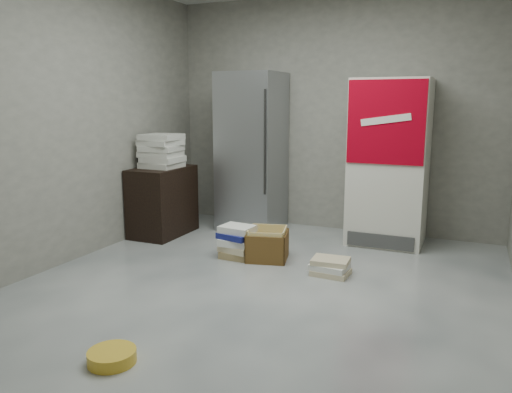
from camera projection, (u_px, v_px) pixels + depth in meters
The scene contains 10 objects.
ground at pixel (246, 298), 4.01m from camera, with size 5.00×5.00×0.00m, color beige.
room_shell at pixel (245, 69), 3.67m from camera, with size 4.04×5.04×2.82m.
steel_fridge at pixel (252, 152), 6.10m from camera, with size 0.70×0.72×1.90m.
coke_cooler at pixel (389, 162), 5.46m from camera, with size 0.80×0.73×1.80m.
wood_shelf at pixel (163, 201), 5.88m from camera, with size 0.50×0.80×0.80m, color black.
supply_box_stack at pixel (162, 151), 5.76m from camera, with size 0.44×0.43×0.39m.
phonebook_stack_main at pixel (237, 242), 5.03m from camera, with size 0.38×0.32×0.33m.
phonebook_stack_side at pixel (330, 267), 4.56m from camera, with size 0.36×0.29×0.15m.
cardboard_box at pixel (267, 246), 4.99m from camera, with size 0.48×0.48×0.32m.
bucket_lid at pixel (112, 357), 3.03m from camera, with size 0.29×0.29×0.08m, color yellow.
Camera 1 is at (1.60, -3.43, 1.57)m, focal length 35.00 mm.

